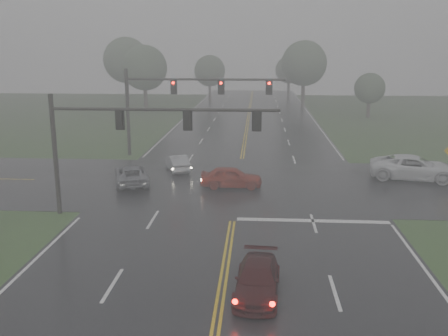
# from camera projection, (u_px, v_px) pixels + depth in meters

# --- Properties ---
(main_road) EXTENTS (18.00, 160.00, 0.02)m
(main_road) POSITION_uv_depth(u_px,v_px,m) (237.00, 192.00, 33.67)
(main_road) COLOR black
(main_road) RESTS_ON ground
(cross_street) EXTENTS (120.00, 14.00, 0.02)m
(cross_street) POSITION_uv_depth(u_px,v_px,m) (238.00, 184.00, 35.61)
(cross_street) COLOR black
(cross_street) RESTS_ON ground
(stop_bar) EXTENTS (8.50, 0.50, 0.01)m
(stop_bar) POSITION_uv_depth(u_px,v_px,m) (313.00, 221.00, 27.94)
(stop_bar) COLOR silver
(stop_bar) RESTS_ON ground
(sedan_maroon) EXTENTS (1.98, 4.31, 1.22)m
(sedan_maroon) POSITION_uv_depth(u_px,v_px,m) (257.00, 294.00, 19.70)
(sedan_maroon) COLOR #34090A
(sedan_maroon) RESTS_ON ground
(sedan_red) EXTENTS (4.30, 1.81, 1.45)m
(sedan_red) POSITION_uv_depth(u_px,v_px,m) (231.00, 187.00, 34.65)
(sedan_red) COLOR maroon
(sedan_red) RESTS_ON ground
(sedan_silver) EXTENTS (2.61, 4.13, 1.29)m
(sedan_silver) POSITION_uv_depth(u_px,v_px,m) (178.00, 171.00, 39.23)
(sedan_silver) COLOR #9EA1A6
(sedan_silver) RESTS_ON ground
(car_grey) EXTENTS (3.55, 5.26, 1.34)m
(car_grey) POSITION_uv_depth(u_px,v_px,m) (132.00, 184.00, 35.44)
(car_grey) COLOR slate
(car_grey) RESTS_ON ground
(pickup_white) EXTENTS (6.76, 4.13, 1.75)m
(pickup_white) POSITION_uv_depth(u_px,v_px,m) (413.00, 179.00, 36.73)
(pickup_white) COLOR silver
(pickup_white) RESTS_ON ground
(signal_gantry_near) EXTENTS (12.88, 0.31, 6.98)m
(signal_gantry_near) POSITION_uv_depth(u_px,v_px,m) (122.00, 131.00, 27.89)
(signal_gantry_near) COLOR black
(signal_gantry_near) RESTS_ON ground
(signal_gantry_far) EXTENTS (13.98, 0.39, 7.68)m
(signal_gantry_far) POSITION_uv_depth(u_px,v_px,m) (176.00, 95.00, 43.50)
(signal_gantry_far) COLOR black
(signal_gantry_far) RESTS_ON ground
(tree_nw_a) EXTENTS (6.70, 6.70, 9.84)m
(tree_nw_a) POSITION_uv_depth(u_px,v_px,m) (145.00, 68.00, 73.91)
(tree_nw_a) COLOR #322821
(tree_nw_a) RESTS_ON ground
(tree_ne_a) EXTENTS (7.19, 7.19, 10.56)m
(tree_ne_a) POSITION_uv_depth(u_px,v_px,m) (304.00, 63.00, 79.08)
(tree_ne_a) COLOR #322821
(tree_ne_a) RESTS_ON ground
(tree_n_mid) EXTENTS (5.54, 5.54, 8.14)m
(tree_n_mid) POSITION_uv_depth(u_px,v_px,m) (210.00, 71.00, 88.90)
(tree_n_mid) COLOR #322821
(tree_n_mid) RESTS_ON ground
(tree_e_near) EXTENTS (4.16, 4.16, 6.11)m
(tree_e_near) POSITION_uv_depth(u_px,v_px,m) (370.00, 88.00, 67.85)
(tree_e_near) COLOR #322821
(tree_e_near) RESTS_ON ground
(tree_nw_b) EXTENTS (7.60, 7.60, 11.16)m
(tree_nw_b) POSITION_uv_depth(u_px,v_px,m) (126.00, 60.00, 83.27)
(tree_nw_b) COLOR #322821
(tree_nw_b) RESTS_ON ground
(tree_n_far) EXTENTS (5.32, 5.32, 7.81)m
(tree_n_far) POSITION_uv_depth(u_px,v_px,m) (289.00, 70.00, 97.12)
(tree_n_far) COLOR #322821
(tree_n_far) RESTS_ON ground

